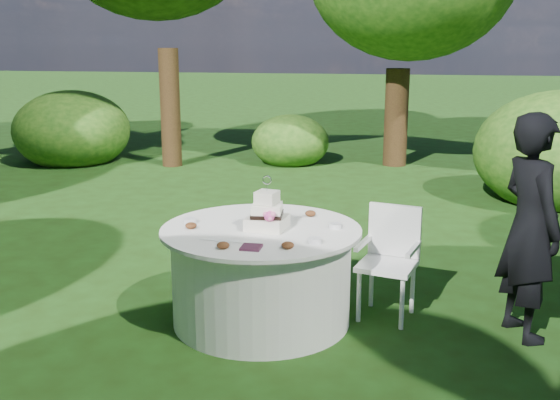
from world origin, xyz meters
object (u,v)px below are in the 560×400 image
object	(u,v)px
napkins	(251,247)
table	(261,274)
guest	(530,227)
chair	(390,253)
cake	(267,215)

from	to	relation	value
napkins	table	xyz separation A→B (m)	(-0.05, 0.52, -0.39)
guest	chair	distance (m)	1.08
guest	chair	bearing A→B (deg)	55.84
guest	chair	size ratio (longest dim) A/B	1.90
cake	chair	distance (m)	1.06
table	cake	size ratio (longest dim) A/B	3.72
guest	table	distance (m)	2.05
cake	table	bearing A→B (deg)	159.73
chair	guest	bearing A→B (deg)	-11.15
chair	napkins	bearing A→B (deg)	-138.01
table	guest	bearing A→B (deg)	3.79
guest	chair	xyz separation A→B (m)	(-1.01, 0.20, -0.33)
napkins	cake	xyz separation A→B (m)	(0.01, 0.50, 0.10)
table	cake	bearing A→B (deg)	-20.27
guest	table	size ratio (longest dim) A/B	1.09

